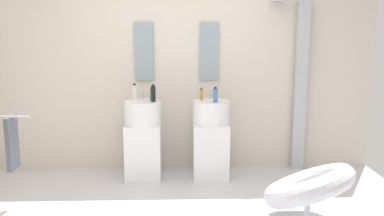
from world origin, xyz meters
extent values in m
cube|color=beige|center=(0.00, 1.65, 1.30)|extent=(4.80, 0.10, 2.60)
cube|color=white|center=(-0.39, 1.24, 0.32)|extent=(0.40, 0.40, 0.64)
cylinder|color=white|center=(-0.39, 1.24, 0.77)|extent=(0.41, 0.41, 0.26)
cylinder|color=#B7BABF|center=(-0.39, 1.36, 0.95)|extent=(0.02, 0.02, 0.10)
cube|color=white|center=(0.39, 1.24, 0.32)|extent=(0.40, 0.40, 0.64)
cylinder|color=white|center=(0.39, 1.24, 0.77)|extent=(0.41, 0.41, 0.26)
cylinder|color=#B7BABF|center=(0.39, 1.36, 0.95)|extent=(0.02, 0.02, 0.10)
cube|color=#8C9EA8|center=(-0.39, 1.58, 1.44)|extent=(0.22, 0.03, 0.68)
cube|color=#8C9EA8|center=(0.39, 1.58, 1.44)|extent=(0.22, 0.03, 0.68)
cube|color=#B7BABF|center=(1.49, 1.53, 1.02)|extent=(0.14, 0.08, 2.05)
cylinder|color=#B7BABF|center=(1.34, 1.51, 2.03)|extent=(0.30, 0.02, 0.02)
cylinder|color=#B7BABF|center=(1.19, 1.48, 2.03)|extent=(0.24, 0.24, 0.02)
cylinder|color=#B7BABF|center=(1.11, -0.09, 0.20)|extent=(0.05, 0.05, 0.34)
torus|color=silver|center=(1.11, -0.09, 0.40)|extent=(1.10, 1.10, 0.49)
cylinder|color=#B7BABF|center=(-1.53, 0.43, 0.90)|extent=(0.36, 0.02, 0.02)
cube|color=#4C515B|center=(-1.53, 0.43, 0.65)|extent=(0.04, 0.22, 0.50)
cylinder|color=black|center=(-0.26, 1.21, 0.99)|extent=(0.05, 0.05, 0.17)
cylinder|color=black|center=(-0.26, 1.21, 1.09)|extent=(0.03, 0.03, 0.02)
cylinder|color=#4C72B7|center=(0.43, 1.14, 0.98)|extent=(0.05, 0.05, 0.15)
cylinder|color=black|center=(0.43, 1.14, 1.07)|extent=(0.03, 0.03, 0.02)
cylinder|color=white|center=(-0.48, 1.35, 0.99)|extent=(0.06, 0.06, 0.17)
cylinder|color=black|center=(-0.48, 1.35, 1.08)|extent=(0.03, 0.03, 0.02)
cylinder|color=#C68C38|center=(0.28, 1.29, 0.97)|extent=(0.04, 0.04, 0.12)
cylinder|color=black|center=(0.28, 1.29, 1.04)|extent=(0.02, 0.02, 0.02)
cylinder|color=#59996B|center=(-0.28, 1.27, 0.97)|extent=(0.05, 0.05, 0.13)
cylinder|color=black|center=(-0.28, 1.27, 1.05)|extent=(0.03, 0.03, 0.02)
camera|label=1|loc=(0.03, -3.25, 1.64)|focal=37.68mm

